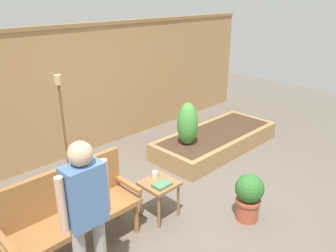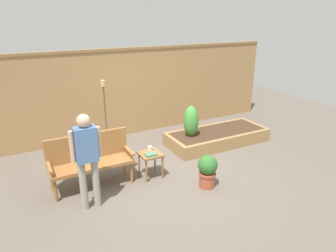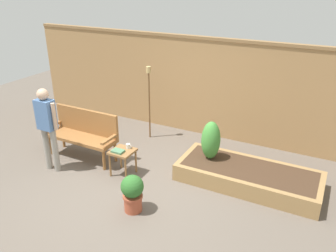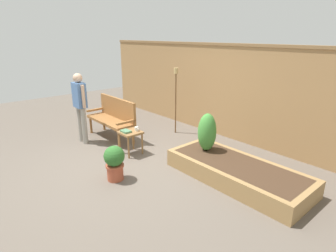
{
  "view_description": "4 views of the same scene",
  "coord_description": "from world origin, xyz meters",
  "px_view_note": "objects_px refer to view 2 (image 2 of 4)",
  "views": [
    {
      "loc": [
        -2.74,
        -2.29,
        2.61
      ],
      "look_at": [
        0.56,
        1.02,
        0.76
      ],
      "focal_mm": 36.17,
      "sensor_mm": 36.0,
      "label": 1
    },
    {
      "loc": [
        -2.44,
        -4.4,
        2.9
      ],
      "look_at": [
        0.07,
        0.33,
        0.94
      ],
      "focal_mm": 32.73,
      "sensor_mm": 36.0,
      "label": 2
    },
    {
      "loc": [
        2.86,
        -4.09,
        3.31
      ],
      "look_at": [
        0.39,
        0.67,
        0.95
      ],
      "focal_mm": 36.75,
      "sensor_mm": 36.0,
      "label": 3
    },
    {
      "loc": [
        4.15,
        -2.59,
        2.34
      ],
      "look_at": [
        0.5,
        0.58,
        0.74
      ],
      "focal_mm": 29.68,
      "sensor_mm": 36.0,
      "label": 4
    }
  ],
  "objects_px": {
    "garden_bench": "(90,157)",
    "person_by_bench": "(87,154)",
    "potted_boxwood": "(207,170)",
    "book_on_table": "(151,154)",
    "side_table": "(151,157)",
    "cup_on_table": "(150,148)",
    "shrub_near_bench": "(191,121)",
    "tiki_torch": "(104,103)"
  },
  "relations": [
    {
      "from": "garden_bench",
      "to": "person_by_bench",
      "type": "bearing_deg",
      "value": -105.3
    },
    {
      "from": "potted_boxwood",
      "to": "book_on_table",
      "type": "bearing_deg",
      "value": 136.57
    },
    {
      "from": "side_table",
      "to": "person_by_bench",
      "type": "height_order",
      "value": "person_by_bench"
    },
    {
      "from": "side_table",
      "to": "book_on_table",
      "type": "relative_size",
      "value": 2.27
    },
    {
      "from": "garden_bench",
      "to": "side_table",
      "type": "distance_m",
      "value": 1.1
    },
    {
      "from": "garden_bench",
      "to": "potted_boxwood",
      "type": "bearing_deg",
      "value": -30.31
    },
    {
      "from": "garden_bench",
      "to": "potted_boxwood",
      "type": "height_order",
      "value": "garden_bench"
    },
    {
      "from": "cup_on_table",
      "to": "book_on_table",
      "type": "bearing_deg",
      "value": -111.31
    },
    {
      "from": "side_table",
      "to": "cup_on_table",
      "type": "xyz_separation_m",
      "value": [
        0.05,
        0.12,
        0.12
      ]
    },
    {
      "from": "cup_on_table",
      "to": "person_by_bench",
      "type": "xyz_separation_m",
      "value": [
        -1.3,
        -0.57,
        0.41
      ]
    },
    {
      "from": "potted_boxwood",
      "to": "person_by_bench",
      "type": "bearing_deg",
      "value": 169.95
    },
    {
      "from": "cup_on_table",
      "to": "shrub_near_bench",
      "type": "distance_m",
      "value": 1.46
    },
    {
      "from": "shrub_near_bench",
      "to": "person_by_bench",
      "type": "distance_m",
      "value": 2.89
    },
    {
      "from": "garden_bench",
      "to": "person_by_bench",
      "type": "relative_size",
      "value": 0.92
    },
    {
      "from": "side_table",
      "to": "person_by_bench",
      "type": "bearing_deg",
      "value": -160.08
    },
    {
      "from": "side_table",
      "to": "person_by_bench",
      "type": "distance_m",
      "value": 1.44
    },
    {
      "from": "shrub_near_bench",
      "to": "person_by_bench",
      "type": "bearing_deg",
      "value": -154.89
    },
    {
      "from": "cup_on_table",
      "to": "book_on_table",
      "type": "xyz_separation_m",
      "value": [
        -0.08,
        -0.21,
        -0.02
      ]
    },
    {
      "from": "book_on_table",
      "to": "person_by_bench",
      "type": "distance_m",
      "value": 1.34
    },
    {
      "from": "tiki_torch",
      "to": "person_by_bench",
      "type": "bearing_deg",
      "value": -113.97
    },
    {
      "from": "book_on_table",
      "to": "person_by_bench",
      "type": "xyz_separation_m",
      "value": [
        -1.22,
        -0.37,
        0.43
      ]
    },
    {
      "from": "cup_on_table",
      "to": "book_on_table",
      "type": "height_order",
      "value": "cup_on_table"
    },
    {
      "from": "potted_boxwood",
      "to": "shrub_near_bench",
      "type": "distance_m",
      "value": 1.72
    },
    {
      "from": "side_table",
      "to": "shrub_near_bench",
      "type": "xyz_separation_m",
      "value": [
        1.35,
        0.77,
        0.26
      ]
    },
    {
      "from": "cup_on_table",
      "to": "shrub_near_bench",
      "type": "bearing_deg",
      "value": 26.32
    },
    {
      "from": "book_on_table",
      "to": "person_by_bench",
      "type": "bearing_deg",
      "value": -163.13
    },
    {
      "from": "shrub_near_bench",
      "to": "tiki_torch",
      "type": "height_order",
      "value": "tiki_torch"
    },
    {
      "from": "cup_on_table",
      "to": "shrub_near_bench",
      "type": "xyz_separation_m",
      "value": [
        1.31,
        0.65,
        0.13
      ]
    },
    {
      "from": "potted_boxwood",
      "to": "person_by_bench",
      "type": "distance_m",
      "value": 2.1
    },
    {
      "from": "cup_on_table",
      "to": "potted_boxwood",
      "type": "xyz_separation_m",
      "value": [
        0.68,
        -0.92,
        -0.19
      ]
    },
    {
      "from": "side_table",
      "to": "tiki_torch",
      "type": "bearing_deg",
      "value": 102.87
    },
    {
      "from": "potted_boxwood",
      "to": "person_by_bench",
      "type": "xyz_separation_m",
      "value": [
        -1.98,
        0.35,
        0.6
      ]
    },
    {
      "from": "side_table",
      "to": "tiki_torch",
      "type": "relative_size",
      "value": 0.3
    },
    {
      "from": "side_table",
      "to": "cup_on_table",
      "type": "height_order",
      "value": "cup_on_table"
    },
    {
      "from": "garden_bench",
      "to": "shrub_near_bench",
      "type": "height_order",
      "value": "shrub_near_bench"
    },
    {
      "from": "book_on_table",
      "to": "shrub_near_bench",
      "type": "relative_size",
      "value": 0.3
    },
    {
      "from": "book_on_table",
      "to": "tiki_torch",
      "type": "relative_size",
      "value": 0.13
    },
    {
      "from": "cup_on_table",
      "to": "tiki_torch",
      "type": "xyz_separation_m",
      "value": [
        -0.4,
        1.44,
        0.58
      ]
    },
    {
      "from": "potted_boxwood",
      "to": "person_by_bench",
      "type": "height_order",
      "value": "person_by_bench"
    },
    {
      "from": "shrub_near_bench",
      "to": "person_by_bench",
      "type": "height_order",
      "value": "person_by_bench"
    },
    {
      "from": "side_table",
      "to": "shrub_near_bench",
      "type": "distance_m",
      "value": 1.58
    },
    {
      "from": "garden_bench",
      "to": "person_by_bench",
      "type": "distance_m",
      "value": 0.82
    }
  ]
}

